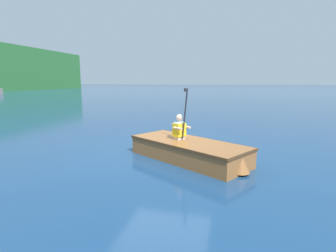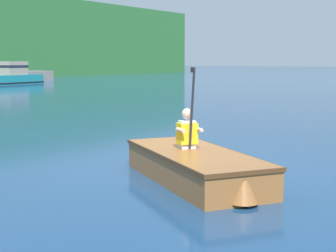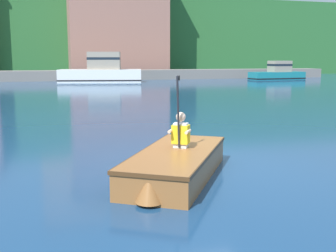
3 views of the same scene
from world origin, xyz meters
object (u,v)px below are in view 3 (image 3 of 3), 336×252
Objects in this scene: moored_boat_dock_west_inner at (278,73)px; person_paddler at (181,132)px; rowboat_foreground at (176,163)px; moored_boat_dock_west_end at (102,71)px.

moored_boat_dock_west_inner is 4.37× the size of person_paddler.
moored_boat_dock_west_end is at bearing 84.95° from rowboat_foreground.
person_paddler is (-2.42, -29.08, -0.16)m from moored_boat_dock_west_end.
moored_boat_dock_west_inner is at bearing 56.51° from rowboat_foreground.
moored_boat_dock_west_end is 29.18m from person_paddler.
moored_boat_dock_west_end is at bearing 178.43° from moored_boat_dock_west_inner.
moored_boat_dock_west_end is 1.31× the size of moored_boat_dock_west_inner.
moored_boat_dock_west_inner reaches higher than person_paddler.
rowboat_foreground is 0.59m from person_paddler.
person_paddler is at bearing -123.50° from moored_boat_dock_west_inner.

